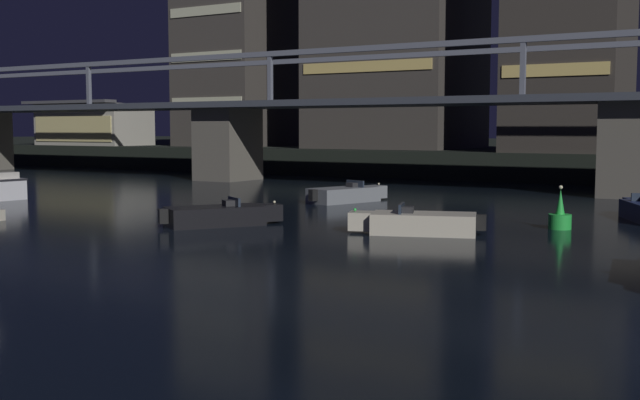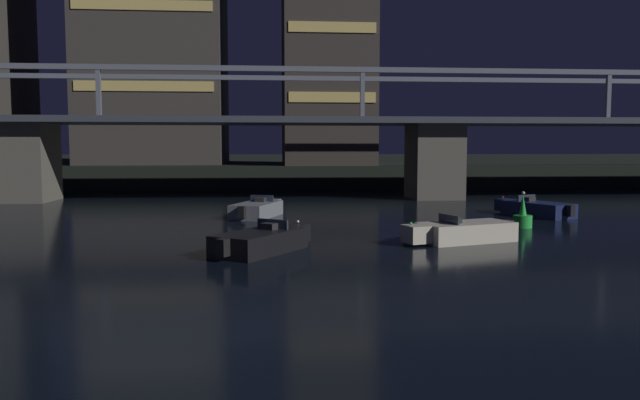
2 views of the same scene
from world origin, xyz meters
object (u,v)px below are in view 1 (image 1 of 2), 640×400
object	(u,v)px
river_bridge	(403,124)
tower_west_low	(240,38)
speedboat_mid_center	(347,194)
speedboat_mid_right	(220,215)
channel_buoy	(560,217)
speedboat_near_center	(418,223)
waterfront_pavilion	(93,124)

from	to	relation	value
river_bridge	tower_west_low	world-z (taller)	tower_west_low
tower_west_low	speedboat_mid_center	xyz separation A→B (m)	(28.26, -28.99, -12.94)
speedboat_mid_right	channel_buoy	world-z (taller)	channel_buoy
tower_west_low	channel_buoy	distance (m)	55.37
river_bridge	speedboat_near_center	world-z (taller)	river_bridge
waterfront_pavilion	river_bridge	bearing A→B (deg)	-15.85
tower_west_low	channel_buoy	world-z (taller)	tower_west_low
tower_west_low	speedboat_near_center	bearing A→B (deg)	-46.69
speedboat_mid_center	speedboat_mid_right	size ratio (longest dim) A/B	1.08
tower_west_low	waterfront_pavilion	bearing A→B (deg)	-159.60
river_bridge	waterfront_pavilion	xyz separation A→B (m)	(-41.98, 11.91, 0.15)
river_bridge	channel_buoy	xyz separation A→B (m)	(14.58, -17.14, -3.82)
waterfront_pavilion	speedboat_mid_center	world-z (taller)	waterfront_pavilion
river_bridge	tower_west_low	distance (m)	33.12
waterfront_pavilion	speedboat_mid_center	bearing A→B (deg)	-27.99
river_bridge	waterfront_pavilion	world-z (taller)	river_bridge
tower_west_low	waterfront_pavilion	world-z (taller)	tower_west_low
river_bridge	waterfront_pavilion	size ratio (longest dim) A/B	7.68
tower_west_low	channel_buoy	size ratio (longest dim) A/B	12.85
river_bridge	channel_buoy	size ratio (longest dim) A/B	54.09
speedboat_near_center	speedboat_mid_right	bearing A→B (deg)	-167.85
river_bridge	speedboat_mid_center	distance (m)	12.10
river_bridge	speedboat_mid_right	distance (m)	23.47
tower_west_low	speedboat_mid_right	xyz separation A→B (m)	(28.61, -40.72, -12.94)
tower_west_low	speedboat_mid_center	distance (m)	42.51
waterfront_pavilion	channel_buoy	distance (m)	63.71
tower_west_low	speedboat_near_center	world-z (taller)	tower_west_low
waterfront_pavilion	speedboat_near_center	size ratio (longest dim) A/B	2.41
channel_buoy	river_bridge	bearing A→B (deg)	130.39
river_bridge	speedboat_mid_center	bearing A→B (deg)	-81.18
river_bridge	speedboat_near_center	bearing A→B (deg)	-64.34
speedboat_mid_right	channel_buoy	xyz separation A→B (m)	(12.48, 5.91, 0.06)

